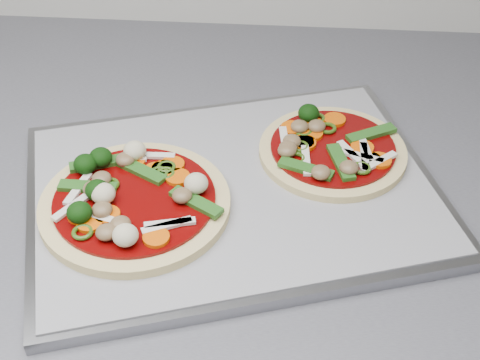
{
  "coord_description": "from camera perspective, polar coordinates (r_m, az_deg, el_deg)",
  "views": [
    {
      "loc": [
        -0.47,
        0.7,
        1.37
      ],
      "look_at": [
        -0.51,
        1.21,
        0.93
      ],
      "focal_mm": 50.0,
      "sensor_mm": 36.0,
      "label": 1
    }
  ],
  "objects": [
    {
      "name": "baking_tray",
      "position": [
        0.69,
        -0.57,
        -1.04
      ],
      "size": [
        0.49,
        0.42,
        0.01
      ],
      "primitive_type": "cube",
      "rotation": [
        0.0,
        0.0,
        0.3
      ],
      "color": "gray",
      "rests_on": "countertop"
    },
    {
      "name": "parchment",
      "position": [
        0.69,
        -0.57,
        -0.55
      ],
      "size": [
        0.47,
        0.4,
        0.0
      ],
      "primitive_type": "cube",
      "rotation": [
        0.0,
        0.0,
        0.31
      ],
      "color": "gray",
      "rests_on": "baking_tray"
    },
    {
      "name": "pizza_left",
      "position": [
        0.66,
        -9.28,
        -1.6
      ],
      "size": [
        0.23,
        0.23,
        0.03
      ],
      "rotation": [
        0.0,
        0.0,
        0.27
      ],
      "color": "#E8D284",
      "rests_on": "parchment"
    },
    {
      "name": "pizza_right",
      "position": [
        0.73,
        7.63,
        2.7
      ],
      "size": [
        0.17,
        0.17,
        0.03
      ],
      "rotation": [
        0.0,
        0.0,
        0.08
      ],
      "color": "#E8D284",
      "rests_on": "parchment"
    }
  ]
}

